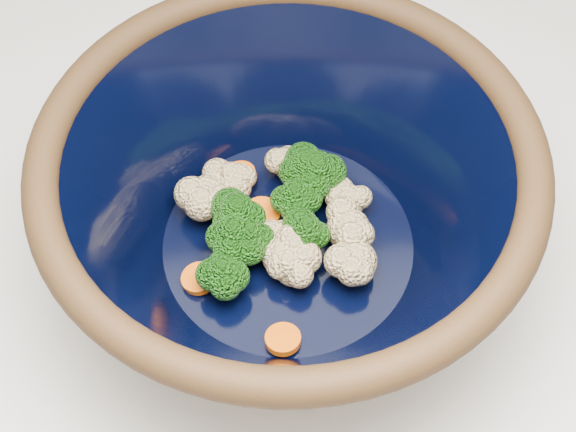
{
  "coord_description": "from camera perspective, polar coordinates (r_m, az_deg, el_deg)",
  "views": [
    {
      "loc": [
        -0.02,
        -0.26,
        1.47
      ],
      "look_at": [
        -0.0,
        0.08,
        0.97
      ],
      "focal_mm": 50.0,
      "sensor_mm": 36.0,
      "label": 1
    }
  ],
  "objects": [
    {
      "name": "vegetable_pile",
      "position": [
        0.62,
        -0.62,
        0.17
      ],
      "size": [
        0.15,
        0.18,
        0.05
      ],
      "color": "#608442",
      "rests_on": "mixing_bowl"
    },
    {
      "name": "mixing_bowl",
      "position": [
        0.59,
        0.0,
        0.82
      ],
      "size": [
        0.38,
        0.38,
        0.16
      ],
      "rotation": [
        0.0,
        0.0,
        -0.1
      ],
      "color": "black",
      "rests_on": "counter"
    }
  ]
}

